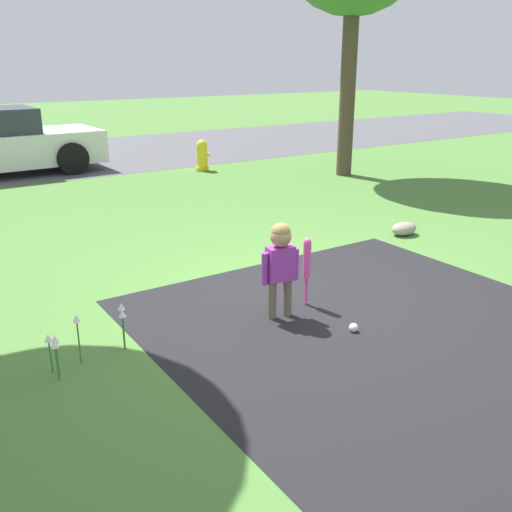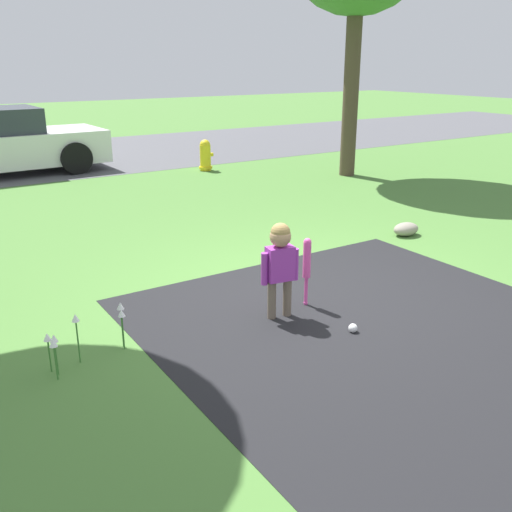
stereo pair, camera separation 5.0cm
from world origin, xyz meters
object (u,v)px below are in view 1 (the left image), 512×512
Objects in this scene: sports_ball at (353,328)px; fire_hydrant at (202,155)px; child at (280,257)px; baseball_bat at (307,262)px.

fire_hydrant reaches higher than sports_ball.
baseball_bat is (0.38, 0.08, -0.15)m from child.
child is 7.58m from fire_hydrant.
child reaches higher than baseball_bat.
baseball_bat is 1.03× the size of fire_hydrant.
child is 1.37× the size of fire_hydrant.
sports_ball is at bearing -50.41° from child.
baseball_bat reaches higher than fire_hydrant.
fire_hydrant is at bearing 69.44° from baseball_bat.
child is 0.90m from sports_ball.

